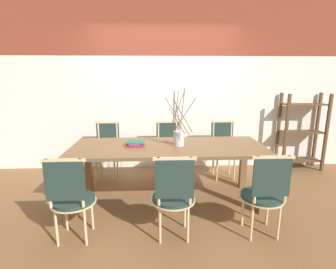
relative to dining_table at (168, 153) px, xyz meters
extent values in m
plane|color=brown|center=(0.00, 0.00, -0.67)|extent=(16.00, 16.00, 0.00)
cube|color=white|center=(0.00, 1.37, 0.31)|extent=(12.00, 0.06, 1.97)
cube|color=brown|center=(0.00, 1.37, 1.91)|extent=(12.00, 0.06, 1.23)
cube|color=brown|center=(0.00, 0.00, 0.08)|extent=(2.48, 0.96, 0.04)
cube|color=brown|center=(-1.13, -0.38, -0.31)|extent=(0.09, 0.09, 0.72)
cube|color=brown|center=(1.13, -0.38, -0.31)|extent=(0.09, 0.09, 0.72)
cube|color=brown|center=(-1.13, 0.38, -0.31)|extent=(0.09, 0.09, 0.72)
cube|color=brown|center=(1.13, 0.38, -0.31)|extent=(0.09, 0.09, 0.72)
cylinder|color=#233833|center=(-0.99, -0.78, -0.25)|extent=(0.43, 0.43, 0.04)
cylinder|color=beige|center=(-0.99, -0.78, -0.27)|extent=(0.45, 0.45, 0.01)
cylinder|color=beige|center=(-1.13, -0.64, -0.47)|extent=(0.03, 0.03, 0.41)
cylinder|color=beige|center=(-0.85, -0.64, -0.47)|extent=(0.03, 0.03, 0.41)
cylinder|color=beige|center=(-1.13, -0.92, -0.47)|extent=(0.03, 0.03, 0.41)
cylinder|color=beige|center=(-0.85, -0.92, -0.47)|extent=(0.03, 0.03, 0.41)
cylinder|color=beige|center=(-1.14, -0.96, 0.01)|extent=(0.03, 0.03, 0.48)
cylinder|color=beige|center=(-0.84, -0.96, 0.01)|extent=(0.03, 0.03, 0.48)
cube|color=#233833|center=(-0.99, -0.96, 0.04)|extent=(0.36, 0.02, 0.38)
cube|color=beige|center=(-0.99, -0.96, 0.24)|extent=(0.40, 0.03, 0.03)
cylinder|color=#233833|center=(0.02, -0.78, -0.25)|extent=(0.43, 0.43, 0.04)
cylinder|color=beige|center=(0.02, -0.78, -0.27)|extent=(0.45, 0.45, 0.01)
cylinder|color=beige|center=(-0.12, -0.64, -0.47)|extent=(0.03, 0.03, 0.41)
cylinder|color=beige|center=(0.16, -0.64, -0.47)|extent=(0.03, 0.03, 0.41)
cylinder|color=beige|center=(-0.12, -0.92, -0.47)|extent=(0.03, 0.03, 0.41)
cylinder|color=beige|center=(0.16, -0.92, -0.47)|extent=(0.03, 0.03, 0.41)
cylinder|color=beige|center=(-0.13, -0.96, 0.01)|extent=(0.03, 0.03, 0.48)
cylinder|color=beige|center=(0.17, -0.96, 0.01)|extent=(0.03, 0.03, 0.48)
cube|color=#233833|center=(0.02, -0.96, 0.04)|extent=(0.36, 0.02, 0.38)
cube|color=beige|center=(0.02, -0.96, 0.24)|extent=(0.40, 0.03, 0.03)
cylinder|color=#233833|center=(0.95, -0.78, -0.25)|extent=(0.43, 0.43, 0.04)
cylinder|color=beige|center=(0.95, -0.78, -0.27)|extent=(0.45, 0.45, 0.01)
cylinder|color=beige|center=(0.81, -0.64, -0.47)|extent=(0.03, 0.03, 0.41)
cylinder|color=beige|center=(1.08, -0.64, -0.47)|extent=(0.03, 0.03, 0.41)
cylinder|color=beige|center=(0.81, -0.92, -0.47)|extent=(0.03, 0.03, 0.41)
cylinder|color=beige|center=(1.08, -0.92, -0.47)|extent=(0.03, 0.03, 0.41)
cylinder|color=beige|center=(0.79, -0.96, 0.01)|extent=(0.03, 0.03, 0.48)
cylinder|color=beige|center=(1.10, -0.96, 0.01)|extent=(0.03, 0.03, 0.48)
cube|color=#233833|center=(0.95, -0.96, 0.04)|extent=(0.36, 0.02, 0.38)
cube|color=beige|center=(0.95, -0.96, 0.24)|extent=(0.40, 0.03, 0.03)
cylinder|color=#233833|center=(-0.94, 0.78, -0.25)|extent=(0.43, 0.43, 0.04)
cylinder|color=beige|center=(-0.94, 0.78, -0.27)|extent=(0.45, 0.45, 0.01)
cylinder|color=beige|center=(-0.80, 0.64, -0.47)|extent=(0.03, 0.03, 0.41)
cylinder|color=beige|center=(-1.08, 0.64, -0.47)|extent=(0.03, 0.03, 0.41)
cylinder|color=beige|center=(-0.80, 0.92, -0.47)|extent=(0.03, 0.03, 0.41)
cylinder|color=beige|center=(-1.08, 0.92, -0.47)|extent=(0.03, 0.03, 0.41)
cylinder|color=beige|center=(-0.79, 0.96, 0.01)|extent=(0.03, 0.03, 0.48)
cylinder|color=beige|center=(-1.09, 0.96, 0.01)|extent=(0.03, 0.03, 0.48)
cube|color=#233833|center=(-0.94, 0.96, 0.04)|extent=(0.36, 0.02, 0.38)
cube|color=beige|center=(-0.94, 0.96, 0.24)|extent=(0.40, 0.03, 0.03)
cylinder|color=#233833|center=(0.03, 0.78, -0.25)|extent=(0.43, 0.43, 0.04)
cylinder|color=beige|center=(0.03, 0.78, -0.27)|extent=(0.45, 0.45, 0.01)
cylinder|color=beige|center=(0.17, 0.64, -0.47)|extent=(0.03, 0.03, 0.41)
cylinder|color=beige|center=(-0.11, 0.64, -0.47)|extent=(0.03, 0.03, 0.41)
cylinder|color=beige|center=(0.17, 0.92, -0.47)|extent=(0.03, 0.03, 0.41)
cylinder|color=beige|center=(-0.11, 0.92, -0.47)|extent=(0.03, 0.03, 0.41)
cylinder|color=beige|center=(0.18, 0.96, 0.01)|extent=(0.03, 0.03, 0.48)
cylinder|color=beige|center=(-0.12, 0.96, 0.01)|extent=(0.03, 0.03, 0.48)
cube|color=#233833|center=(0.03, 0.96, 0.04)|extent=(0.36, 0.02, 0.38)
cube|color=beige|center=(0.03, 0.96, 0.24)|extent=(0.40, 0.03, 0.03)
cylinder|color=#233833|center=(0.95, 0.78, -0.25)|extent=(0.43, 0.43, 0.04)
cylinder|color=beige|center=(0.95, 0.78, -0.27)|extent=(0.45, 0.45, 0.01)
cylinder|color=beige|center=(1.09, 0.64, -0.47)|extent=(0.03, 0.03, 0.41)
cylinder|color=beige|center=(0.81, 0.64, -0.47)|extent=(0.03, 0.03, 0.41)
cylinder|color=beige|center=(1.09, 0.92, -0.47)|extent=(0.03, 0.03, 0.41)
cylinder|color=beige|center=(0.81, 0.92, -0.47)|extent=(0.03, 0.03, 0.41)
cylinder|color=beige|center=(1.10, 0.96, 0.01)|extent=(0.03, 0.03, 0.48)
cylinder|color=beige|center=(0.80, 0.96, 0.01)|extent=(0.03, 0.03, 0.48)
cube|color=#233833|center=(0.95, 0.96, 0.04)|extent=(0.36, 0.02, 0.38)
cube|color=beige|center=(0.95, 0.96, 0.24)|extent=(0.40, 0.03, 0.03)
cylinder|color=silver|center=(0.14, 0.01, 0.19)|extent=(0.14, 0.14, 0.19)
cylinder|color=#473828|center=(0.23, 0.13, 0.49)|extent=(0.24, 0.20, 0.42)
cylinder|color=#473828|center=(0.10, -0.13, 0.50)|extent=(0.30, 0.08, 0.45)
cylinder|color=#473828|center=(0.12, 0.11, 0.54)|extent=(0.21, 0.05, 0.51)
cylinder|color=#473828|center=(0.13, -0.01, 0.46)|extent=(0.06, 0.03, 0.36)
cylinder|color=#473828|center=(0.10, 0.04, 0.53)|extent=(0.07, 0.09, 0.50)
cylinder|color=#473828|center=(0.07, 0.02, 0.53)|extent=(0.02, 0.15, 0.49)
cylinder|color=#473828|center=(0.18, -0.11, 0.49)|extent=(0.25, 0.10, 0.41)
cylinder|color=#473828|center=(0.09, 0.01, 0.54)|extent=(0.01, 0.11, 0.51)
cylinder|color=#473828|center=(0.11, -0.08, 0.44)|extent=(0.20, 0.07, 0.31)
cylinder|color=#473828|center=(0.18, 0.03, 0.56)|extent=(0.06, 0.10, 0.56)
cube|color=maroon|center=(-0.43, 0.04, 0.11)|extent=(0.23, 0.21, 0.02)
cube|color=#842D8C|center=(-0.41, 0.04, 0.13)|extent=(0.22, 0.21, 0.02)
cube|color=#1E6B4C|center=(-0.42, 0.04, 0.14)|extent=(0.25, 0.20, 0.01)
cube|color=#513823|center=(2.05, 1.00, 0.01)|extent=(0.04, 0.04, 1.35)
cube|color=#513823|center=(2.76, 1.00, 0.01)|extent=(0.04, 0.04, 1.35)
cube|color=#513823|center=(2.05, 1.28, 0.01)|extent=(0.04, 0.04, 1.35)
cube|color=#513823|center=(2.76, 1.28, 0.01)|extent=(0.04, 0.04, 1.35)
cube|color=#513823|center=(2.41, 1.14, -0.51)|extent=(0.71, 0.28, 0.02)
cube|color=#513823|center=(2.41, 1.14, 0.01)|extent=(0.71, 0.28, 0.02)
cube|color=#513823|center=(2.41, 1.14, 0.49)|extent=(0.71, 0.28, 0.02)
camera|label=1|loc=(-0.15, -3.25, 0.99)|focal=28.00mm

